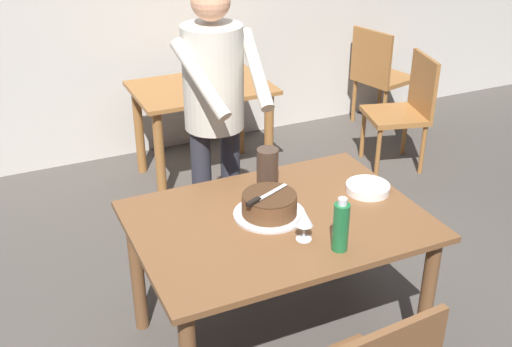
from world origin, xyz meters
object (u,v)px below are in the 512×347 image
hurricane_lamp (267,168)px  wine_glass_near (305,219)px  main_dining_table (278,239)px  plate_stack (368,188)px  background_table (202,107)px  background_chair_0 (379,73)px  cake_knife (259,199)px  cake_on_platter (269,206)px  background_chair_1 (405,107)px  person_cutting_cake (215,105)px  water_bottle (341,226)px

hurricane_lamp → wine_glass_near: bearing=-97.2°
main_dining_table → plate_stack: plate_stack is taller
wine_glass_near → background_table: wine_glass_near is taller
background_table → background_chair_0: size_ratio=1.11×
cake_knife → plate_stack: (0.61, 0.03, -0.10)m
cake_knife → plate_stack: cake_knife is taller
cake_on_platter → plate_stack: bearing=0.2°
main_dining_table → wine_glass_near: (0.02, -0.21, 0.22)m
plate_stack → hurricane_lamp: 0.51m
cake_knife → background_chair_1: 2.44m
wine_glass_near → cake_knife: bearing=117.2°
cake_on_platter → person_cutting_cake: (-0.01, 0.65, 0.27)m
wine_glass_near → background_chair_0: size_ratio=0.16×
hurricane_lamp → plate_stack: bearing=-30.3°
cake_on_platter → background_table: cake_on_platter is taller
hurricane_lamp → background_chair_1: (1.75, 1.16, -0.37)m
plate_stack → person_cutting_cake: bearing=130.7°
background_table → background_chair_0: bearing=10.1°
cake_on_platter → wine_glass_near: size_ratio=2.36×
cake_knife → background_table: bearing=77.7°
cake_knife → background_chair_0: 3.19m
cake_knife → background_chair_0: bearing=45.1°
main_dining_table → plate_stack: 0.54m
person_cutting_cake → background_chair_0: size_ratio=1.91×
cake_on_platter → background_chair_1: background_chair_1 is taller
cake_knife → plate_stack: bearing=2.9°
background_chair_1 → background_table: bearing=162.7°
person_cutting_cake → background_table: (0.36, 1.23, -0.50)m
main_dining_table → wine_glass_near: size_ratio=9.33×
plate_stack → background_chair_0: size_ratio=0.24×
main_dining_table → cake_on_platter: 0.17m
water_bottle → background_table: size_ratio=0.25×
plate_stack → wine_glass_near: (-0.50, -0.25, 0.08)m
hurricane_lamp → background_table: hurricane_lamp is taller
plate_stack → water_bottle: bearing=-136.2°
water_bottle → person_cutting_cake: bearing=98.9°
wine_glass_near → water_bottle: bearing=-51.7°
wine_glass_near → hurricane_lamp: hurricane_lamp is taller
background_table → wine_glass_near: bearing=-98.1°
background_chair_0 → cake_on_platter: bearing=-134.5°
plate_stack → wine_glass_near: 0.57m
background_table → background_chair_1: background_chair_1 is taller
cake_on_platter → cake_knife: bearing=-156.0°
plate_stack → person_cutting_cake: 0.91m
plate_stack → water_bottle: size_ratio=0.88×
wine_glass_near → background_chair_1: background_chair_1 is taller
water_bottle → hurricane_lamp: bearing=93.5°
water_bottle → background_chair_1: bearing=46.4°
cake_on_platter → cake_knife: 0.10m
cake_knife → background_chair_0: (2.23, 2.24, -0.37)m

